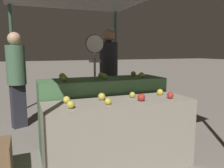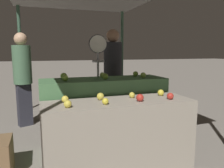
% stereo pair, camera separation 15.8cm
% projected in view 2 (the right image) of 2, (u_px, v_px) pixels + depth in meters
% --- Properties ---
extents(ground_plane, '(60.00, 60.00, 0.00)m').
position_uv_depth(ground_plane, '(119.00, 168.00, 2.59)').
color(ground_plane, gray).
extents(display_counter_front, '(1.71, 0.55, 0.82)m').
position_uv_depth(display_counter_front, '(119.00, 135.00, 2.53)').
color(display_counter_front, gray).
rests_on(display_counter_front, ground_plane).
extents(display_counter_back, '(1.71, 0.55, 1.00)m').
position_uv_depth(display_counter_back, '(104.00, 114.00, 3.08)').
color(display_counter_back, '#4C7A4C').
rests_on(display_counter_back, ground_plane).
extents(apple_front_0, '(0.08, 0.08, 0.08)m').
position_uv_depth(apple_front_0, '(68.00, 104.00, 2.16)').
color(apple_front_0, gold).
rests_on(apple_front_0, display_counter_front).
extents(apple_front_1, '(0.07, 0.07, 0.07)m').
position_uv_depth(apple_front_1, '(105.00, 101.00, 2.29)').
color(apple_front_1, gold).
rests_on(apple_front_1, display_counter_front).
extents(apple_front_2, '(0.09, 0.09, 0.09)m').
position_uv_depth(apple_front_2, '(140.00, 98.00, 2.43)').
color(apple_front_2, '#B72D23').
rests_on(apple_front_2, display_counter_front).
extents(apple_front_3, '(0.08, 0.08, 0.08)m').
position_uv_depth(apple_front_3, '(170.00, 96.00, 2.54)').
color(apple_front_3, '#B72D23').
rests_on(apple_front_3, display_counter_front).
extents(apple_front_4, '(0.08, 0.08, 0.08)m').
position_uv_depth(apple_front_4, '(65.00, 99.00, 2.38)').
color(apple_front_4, yellow).
rests_on(apple_front_4, display_counter_front).
extents(apple_front_5, '(0.09, 0.09, 0.09)m').
position_uv_depth(apple_front_5, '(100.00, 96.00, 2.50)').
color(apple_front_5, gold).
rests_on(apple_front_5, display_counter_front).
extents(apple_front_6, '(0.07, 0.07, 0.07)m').
position_uv_depth(apple_front_6, '(132.00, 95.00, 2.62)').
color(apple_front_6, gold).
rests_on(apple_front_6, display_counter_front).
extents(apple_front_7, '(0.08, 0.08, 0.08)m').
position_uv_depth(apple_front_7, '(161.00, 93.00, 2.75)').
color(apple_front_7, gold).
rests_on(apple_front_7, display_counter_front).
extents(apple_back_0, '(0.08, 0.08, 0.08)m').
position_uv_depth(apple_back_0, '(65.00, 78.00, 2.74)').
color(apple_back_0, '#84AD3D').
rests_on(apple_back_0, display_counter_back).
extents(apple_back_1, '(0.08, 0.08, 0.08)m').
position_uv_depth(apple_back_1, '(105.00, 76.00, 2.90)').
color(apple_back_1, '#7AA338').
rests_on(apple_back_1, display_counter_back).
extents(apple_back_2, '(0.08, 0.08, 0.08)m').
position_uv_depth(apple_back_2, '(143.00, 75.00, 3.06)').
color(apple_back_2, '#8EB247').
rests_on(apple_back_2, display_counter_back).
extents(apple_back_3, '(0.09, 0.09, 0.09)m').
position_uv_depth(apple_back_3, '(64.00, 76.00, 2.92)').
color(apple_back_3, '#7AA338').
rests_on(apple_back_3, display_counter_back).
extents(apple_back_4, '(0.08, 0.08, 0.08)m').
position_uv_depth(apple_back_4, '(102.00, 75.00, 3.09)').
color(apple_back_4, '#8EB247').
rests_on(apple_back_4, display_counter_back).
extents(apple_back_5, '(0.08, 0.08, 0.08)m').
position_uv_depth(apple_back_5, '(136.00, 74.00, 3.25)').
color(apple_back_5, '#84AD3D').
rests_on(apple_back_5, display_counter_back).
extents(produce_scale, '(0.30, 0.20, 1.64)m').
position_uv_depth(produce_scale, '(98.00, 62.00, 3.57)').
color(produce_scale, '#99999E').
rests_on(produce_scale, ground_plane).
extents(person_vendor_at_scale, '(0.45, 0.45, 1.77)m').
position_uv_depth(person_vendor_at_scale, '(113.00, 70.00, 4.03)').
color(person_vendor_at_scale, '#2D2D38').
rests_on(person_vendor_at_scale, ground_plane).
extents(person_customer_left, '(0.41, 0.41, 1.70)m').
position_uv_depth(person_customer_left, '(23.00, 72.00, 3.94)').
color(person_customer_left, '#2D2D38').
rests_on(person_customer_left, ground_plane).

